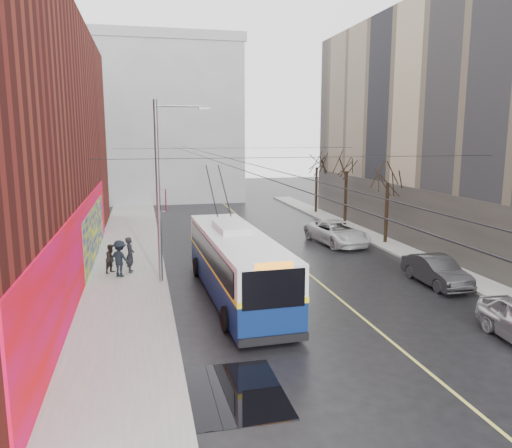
{
  "coord_description": "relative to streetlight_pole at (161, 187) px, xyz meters",
  "views": [
    {
      "loc": [
        -7.04,
        -14.49,
        7.33
      ],
      "look_at": [
        -1.41,
        10.09,
        2.83
      ],
      "focal_mm": 35.0,
      "sensor_mm": 36.0,
      "label": 1
    }
  ],
  "objects": [
    {
      "name": "ground",
      "position": [
        6.14,
        -10.0,
        -4.85
      ],
      "size": [
        140.0,
        140.0,
        0.0
      ],
      "primitive_type": "plane",
      "color": "black",
      "rests_on": "ground"
    },
    {
      "name": "sidewalk_left",
      "position": [
        -1.86,
        2.0,
        -4.77
      ],
      "size": [
        4.0,
        60.0,
        0.15
      ],
      "primitive_type": "cube",
      "color": "gray",
      "rests_on": "ground"
    },
    {
      "name": "sidewalk_right",
      "position": [
        15.14,
        2.0,
        -4.77
      ],
      "size": [
        2.0,
        60.0,
        0.15
      ],
      "primitive_type": "cube",
      "color": "gray",
      "rests_on": "ground"
    },
    {
      "name": "lane_line",
      "position": [
        7.64,
        4.0,
        -4.84
      ],
      "size": [
        0.12,
        50.0,
        0.01
      ],
      "primitive_type": "cube",
      "color": "#BFB74C",
      "rests_on": "ground"
    },
    {
      "name": "building_far",
      "position": [
        0.14,
        34.99,
        4.17
      ],
      "size": [
        20.5,
        12.1,
        18.0
      ],
      "color": "gray",
      "rests_on": "ground"
    },
    {
      "name": "streetlight_pole",
      "position": [
        0.0,
        0.0,
        0.0
      ],
      "size": [
        2.65,
        0.6,
        9.0
      ],
      "color": "slate",
      "rests_on": "ground"
    },
    {
      "name": "catenary_wires",
      "position": [
        3.6,
        4.77,
        1.4
      ],
      "size": [
        18.0,
        60.0,
        0.22
      ],
      "color": "black"
    },
    {
      "name": "tree_near",
      "position": [
        15.14,
        6.0,
        0.13
      ],
      "size": [
        3.2,
        3.2,
        6.4
      ],
      "color": "black",
      "rests_on": "ground"
    },
    {
      "name": "tree_mid",
      "position": [
        15.14,
        13.0,
        0.41
      ],
      "size": [
        3.2,
        3.2,
        6.68
      ],
      "color": "black",
      "rests_on": "ground"
    },
    {
      "name": "tree_far",
      "position": [
        15.14,
        20.0,
        0.3
      ],
      "size": [
        3.2,
        3.2,
        6.57
      ],
      "color": "black",
      "rests_on": "ground"
    },
    {
      "name": "puddle",
      "position": [
        1.48,
        -11.32,
        -4.84
      ],
      "size": [
        2.79,
        3.66,
        0.01
      ],
      "primitive_type": "cube",
      "color": "black",
      "rests_on": "ground"
    },
    {
      "name": "pigeons_flying",
      "position": [
        3.54,
        -0.69,
        2.97
      ],
      "size": [
        2.73,
        2.96,
        1.31
      ],
      "color": "slate"
    },
    {
      "name": "trolleybus",
      "position": [
        3.14,
        -2.81,
        -3.26
      ],
      "size": [
        3.13,
        12.13,
        5.7
      ],
      "rotation": [
        0.0,
        0.0,
        0.03
      ],
      "color": "#0A1E51",
      "rests_on": "ground"
    },
    {
      "name": "parked_car_b",
      "position": [
        13.14,
        -3.22,
        -4.13
      ],
      "size": [
        1.56,
        4.37,
        1.44
      ],
      "primitive_type": "imported",
      "rotation": [
        0.0,
        0.0,
        -0.01
      ],
      "color": "#2A2A2D",
      "rests_on": "ground"
    },
    {
      "name": "parked_car_c",
      "position": [
        11.94,
        6.78,
        -4.06
      ],
      "size": [
        3.4,
        5.97,
        1.57
      ],
      "primitive_type": "imported",
      "rotation": [
        0.0,
        0.0,
        0.15
      ],
      "color": "silver",
      "rests_on": "ground"
    },
    {
      "name": "following_car",
      "position": [
        3.4,
        6.07,
        -4.06
      ],
      "size": [
        2.58,
        4.87,
        1.58
      ],
      "primitive_type": "imported",
      "rotation": [
        0.0,
        0.0,
        -0.16
      ],
      "color": "#ADAEB2",
      "rests_on": "ground"
    },
    {
      "name": "pedestrian_a",
      "position": [
        -1.67,
        2.0,
        -3.74
      ],
      "size": [
        0.49,
        0.72,
        1.91
      ],
      "primitive_type": "imported",
      "rotation": [
        0.0,
        0.0,
        1.52
      ],
      "color": "black",
      "rests_on": "sidewalk_left"
    },
    {
      "name": "pedestrian_b",
      "position": [
        -2.64,
        2.14,
        -3.93
      ],
      "size": [
        0.92,
        0.94,
        1.53
      ],
      "primitive_type": "imported",
      "rotation": [
        0.0,
        0.0,
        0.87
      ],
      "color": "black",
      "rests_on": "sidewalk_left"
    },
    {
      "name": "pedestrian_c",
      "position": [
        -2.17,
        1.29,
        -3.75
      ],
      "size": [
        1.41,
        1.29,
        1.9
      ],
      "primitive_type": "imported",
      "rotation": [
        0.0,
        0.0,
        2.52
      ],
      "color": "black",
      "rests_on": "sidewalk_left"
    }
  ]
}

